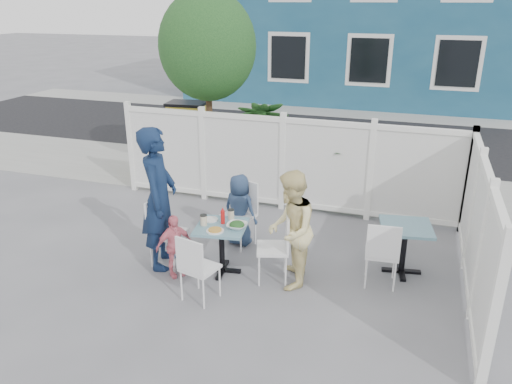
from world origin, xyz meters
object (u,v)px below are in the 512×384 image
(chair_back, at_px, (241,208))
(man, at_px, (159,199))
(main_table, at_px, (222,236))
(chair_near, at_px, (196,264))
(chair_left, at_px, (163,226))
(boy, at_px, (240,210))
(toddler, at_px, (174,246))
(utility_cabinet, at_px, (188,136))
(spare_table, at_px, (405,236))
(woman, at_px, (291,230))
(chair_right, at_px, (279,242))

(chair_back, relative_size, man, 0.49)
(main_table, bearing_deg, chair_near, -91.63)
(chair_left, height_order, boy, boy)
(toddler, bearing_deg, utility_cabinet, 61.36)
(spare_table, bearing_deg, utility_cabinet, 145.29)
(spare_table, xyz_separation_m, chair_near, (-2.29, -1.47, -0.03))
(chair_back, distance_m, man, 1.30)
(utility_cabinet, relative_size, chair_near, 1.57)
(chair_near, xyz_separation_m, boy, (-0.04, 1.60, 0.04))
(spare_table, relative_size, woman, 0.49)
(woman, bearing_deg, spare_table, 108.05)
(utility_cabinet, relative_size, main_table, 1.87)
(chair_right, relative_size, woman, 0.61)
(chair_near, bearing_deg, main_table, 102.51)
(main_table, height_order, chair_left, chair_left)
(man, bearing_deg, utility_cabinet, 5.10)
(chair_left, xyz_separation_m, woman, (1.76, 0.01, 0.21))
(chair_left, bearing_deg, boy, 142.49)
(main_table, relative_size, woman, 0.48)
(man, relative_size, woman, 1.28)
(spare_table, distance_m, toddler, 2.99)
(woman, bearing_deg, utility_cabinet, -150.90)
(main_table, distance_m, chair_right, 0.76)
(spare_table, bearing_deg, main_table, -162.30)
(utility_cabinet, bearing_deg, chair_back, -58.55)
(chair_back, xyz_separation_m, boy, (-0.02, -0.02, -0.02))
(utility_cabinet, bearing_deg, chair_right, -56.98)
(utility_cabinet, bearing_deg, man, -75.02)
(chair_back, relative_size, woman, 0.63)
(chair_left, relative_size, toddler, 1.10)
(main_table, distance_m, woman, 0.95)
(chair_left, distance_m, man, 0.42)
(boy, bearing_deg, toddler, 79.64)
(chair_left, distance_m, chair_right, 1.60)
(utility_cabinet, distance_m, spare_table, 5.61)
(woman, bearing_deg, chair_right, -119.06)
(main_table, bearing_deg, spare_table, 17.70)
(spare_table, height_order, chair_back, chair_back)
(chair_left, relative_size, chair_back, 0.99)
(chair_near, height_order, boy, boy)
(chair_left, height_order, chair_back, chair_back)
(chair_left, bearing_deg, utility_cabinet, -154.84)
(toddler, bearing_deg, man, 91.26)
(utility_cabinet, height_order, chair_right, utility_cabinet)
(boy, bearing_deg, main_table, 106.80)
(utility_cabinet, xyz_separation_m, chair_left, (1.51, -3.94, -0.13))
(utility_cabinet, relative_size, spare_table, 1.82)
(man, bearing_deg, toddler, -142.45)
(spare_table, height_order, toddler, toddler)
(spare_table, height_order, chair_right, chair_right)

